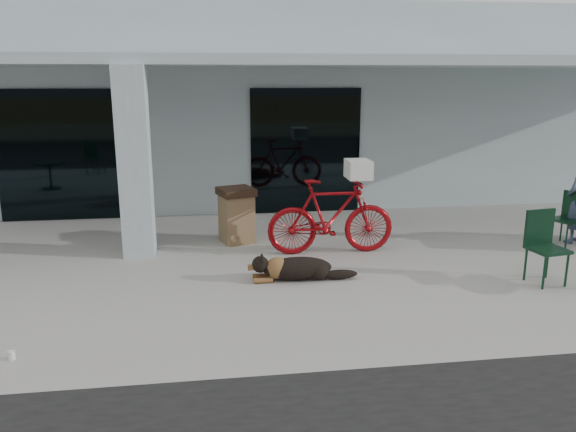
{
  "coord_description": "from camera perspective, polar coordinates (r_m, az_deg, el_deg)",
  "views": [
    {
      "loc": [
        -0.29,
        -7.07,
        2.93
      ],
      "look_at": [
        0.8,
        0.62,
        1.0
      ],
      "focal_mm": 35.0,
      "sensor_mm": 36.0,
      "label": 1
    }
  ],
  "objects": [
    {
      "name": "building",
      "position": [
        15.58,
        -7.11,
        11.36
      ],
      "size": [
        22.0,
        7.0,
        4.5
      ],
      "primitive_type": "cube",
      "color": "silver",
      "rests_on": "ground"
    },
    {
      "name": "laundry_basket",
      "position": [
        9.4,
        7.16,
        4.74
      ],
      "size": [
        0.39,
        0.52,
        0.31
      ],
      "primitive_type": "cube",
      "rotation": [
        0.0,
        0.0,
        1.55
      ],
      "color": "white",
      "rests_on": "bicycle"
    },
    {
      "name": "cup_near_dog",
      "position": [
        6.83,
        -26.29,
        -12.57
      ],
      "size": [
        0.09,
        0.09,
        0.1
      ],
      "primitive_type": "cylinder",
      "rotation": [
        0.0,
        0.0,
        -0.2
      ],
      "color": "white",
      "rests_on": "ground"
    },
    {
      "name": "column",
      "position": [
        9.54,
        -15.31,
        5.21
      ],
      "size": [
        0.5,
        0.5,
        3.12
      ],
      "primitive_type": "cube",
      "color": "silver",
      "rests_on": "ground"
    },
    {
      "name": "cafe_chair_far_a",
      "position": [
        8.91,
        24.9,
        -3.01
      ],
      "size": [
        0.55,
        0.59,
        1.06
      ],
      "primitive_type": null,
      "rotation": [
        0.0,
        0.0,
        0.15
      ],
      "color": "#123420",
      "rests_on": "ground"
    },
    {
      "name": "storefront_glass_left",
      "position": [
        12.49,
        -21.55,
        5.72
      ],
      "size": [
        2.8,
        0.06,
        2.7
      ],
      "primitive_type": "cube",
      "color": "black",
      "rests_on": "ground"
    },
    {
      "name": "dog",
      "position": [
        8.32,
        0.96,
        -5.2
      ],
      "size": [
        1.2,
        0.4,
        0.4
      ],
      "primitive_type": null,
      "rotation": [
        0.0,
        0.0,
        0.0
      ],
      "color": "black",
      "rests_on": "ground"
    },
    {
      "name": "bicycle",
      "position": [
        9.47,
        4.37,
        -0.06
      ],
      "size": [
        2.15,
        0.64,
        1.29
      ],
      "primitive_type": "imported",
      "rotation": [
        0.0,
        0.0,
        1.55
      ],
      "color": "maroon",
      "rests_on": "ground"
    },
    {
      "name": "storefront_glass_right",
      "position": [
        12.33,
        1.8,
        6.59
      ],
      "size": [
        2.4,
        0.06,
        2.7
      ],
      "primitive_type": "cube",
      "color": "black",
      "rests_on": "ground"
    },
    {
      "name": "ground",
      "position": [
        7.66,
        -5.33,
        -8.61
      ],
      "size": [
        80.0,
        80.0,
        0.0
      ],
      "primitive_type": "plane",
      "color": "#A19F98",
      "rests_on": "ground"
    },
    {
      "name": "trash_receptacle",
      "position": [
        10.17,
        -5.25,
        0.08
      ],
      "size": [
        0.74,
        0.74,
        1.0
      ],
      "primitive_type": null,
      "rotation": [
        0.0,
        0.0,
        0.31
      ],
      "color": "brown",
      "rests_on": "ground"
    },
    {
      "name": "cafe_chair_far_b",
      "position": [
        11.11,
        26.36,
        -0.28
      ],
      "size": [
        0.6,
        0.57,
        0.95
      ],
      "primitive_type": null,
      "rotation": [
        0.0,
        0.0,
        -1.19
      ],
      "color": "#123420",
      "rests_on": "ground"
    },
    {
      "name": "overhang",
      "position": [
        10.67,
        -6.73,
        15.37
      ],
      "size": [
        22.0,
        2.8,
        0.18
      ],
      "primitive_type": "cube",
      "color": "silver",
      "rests_on": "column"
    }
  ]
}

